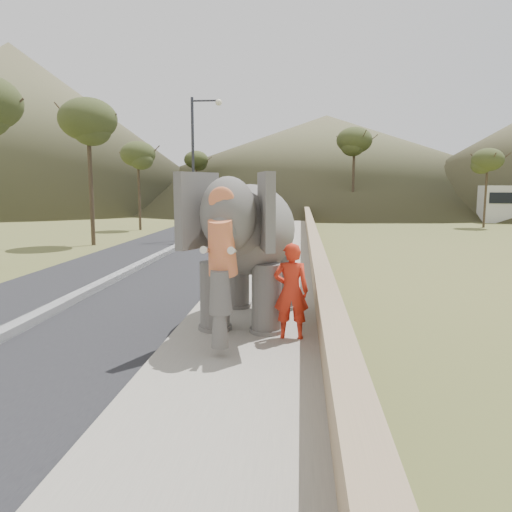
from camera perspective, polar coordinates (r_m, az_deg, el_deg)
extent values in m
plane|color=olive|center=(11.98, -0.42, -7.20)|extent=(160.00, 160.00, 0.00)
cube|color=black|center=(22.58, -10.65, -0.03)|extent=(7.00, 120.00, 0.03)
cube|color=black|center=(22.56, -10.66, 0.21)|extent=(0.35, 120.00, 0.22)
cube|color=#9E9687|center=(21.75, 2.12, -0.04)|extent=(3.00, 120.00, 0.15)
cube|color=tan|center=(21.67, 6.49, 1.15)|extent=(0.30, 120.00, 1.10)
cylinder|color=#2D2E32|center=(28.94, -7.19, 9.73)|extent=(0.16, 0.16, 8.00)
cylinder|color=#2D2E32|center=(29.14, -5.72, 17.25)|extent=(1.60, 0.10, 0.10)
sphere|color=#FFF2CC|center=(29.00, -4.29, 17.11)|extent=(0.36, 0.36, 0.36)
cylinder|color=#2D2D33|center=(28.75, -6.17, 3.77)|extent=(0.08, 0.08, 2.00)
cube|color=#C75512|center=(28.69, -6.21, 5.96)|extent=(0.60, 0.05, 0.60)
cone|color=brown|center=(77.55, -25.93, 13.14)|extent=(60.00, 60.00, 22.00)
cone|color=brown|center=(81.68, 7.98, 10.76)|extent=(80.00, 80.00, 14.00)
imported|color=red|center=(9.84, 4.04, -4.01)|extent=(0.69, 0.46, 1.90)
imported|color=maroon|center=(35.98, -2.68, 3.75)|extent=(0.82, 1.67, 0.84)
imported|color=black|center=(35.87, -1.89, 4.86)|extent=(0.94, 0.79, 1.73)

